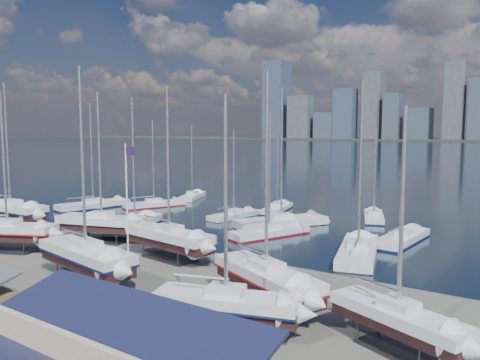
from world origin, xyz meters
The scene contains 23 objects.
ground centered at (0.00, -10.00, 0.00)m, with size 1400.00×1400.00×0.00m, color #605E59.
sailboat_cradle_0 centered at (-25.61, -4.52, 2.16)m, with size 11.26×3.68×17.82m.
sailboat_cradle_1 centered at (-14.25, -11.30, 2.05)m, with size 9.92×6.66×15.70m.
sailboat_cradle_2 centered at (-9.92, -3.26, 2.08)m, with size 10.23×5.59×16.08m.
sailboat_cradle_3 centered at (0.08, -12.97, 2.12)m, with size 10.82×4.56×16.89m.
sailboat_cradle_4 centered at (0.98, -4.33, 2.07)m, with size 10.05×3.89×15.98m.
sailboat_cradle_5 centered at (15.13, -14.77, 1.97)m, with size 8.88×4.92×13.99m.
sailboat_cradle_6 centered at (14.66, -9.50, 2.06)m, with size 10.03×6.53×15.81m.
sailboat_cradle_7 centered at (23.94, -11.14, 1.94)m, with size 8.24×5.07×13.25m.
sailboat_moored_0 centered at (-28.60, 10.35, 0.31)m, with size 5.49×11.70×16.88m.
sailboat_moored_1 centered at (-21.60, 16.46, 0.31)m, with size 6.28×9.80×14.25m.
sailboat_moored_2 centered at (-22.46, 26.79, 0.32)m, with size 5.87×9.27×13.60m.
sailboat_moored_3 centered at (-11.82, 3.30, 0.31)m, with size 7.38×11.49×16.72m.
sailboat_moored_4 centered at (-5.88, 15.96, 0.32)m, with size 3.38×8.70×12.80m.
sailboat_moored_5 centered at (-3.69, 24.11, 0.31)m, with size 4.47×9.29×13.39m.
sailboat_moored_6 centered at (3.89, 9.05, 0.31)m, with size 6.26×10.21×14.78m.
sailboat_moored_7 centered at (2.27, 14.64, 0.33)m, with size 9.22×11.90×18.05m.
sailboat_moored_8 centered at (10.45, 25.56, 0.31)m, with size 5.28×8.99×12.99m.
sailboat_moored_9 centered at (15.35, 6.30, 0.32)m, with size 6.27×11.99×17.44m.
sailboat_moored_10 centered at (17.21, 14.44, 0.31)m, with size 3.60×10.36×15.22m.
car_c centered at (7.13, -21.91, 0.78)m, with size 2.58×5.59×1.55m, color gray.
car_d centered at (4.51, -18.16, 0.71)m, with size 1.98×4.87×1.41m, color gray.
flagpole centered at (3.03, -11.16, 6.26)m, with size 0.97×0.12×10.97m.
Camera 1 is at (30.56, -35.95, 11.96)m, focal length 35.00 mm.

